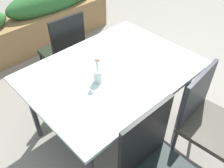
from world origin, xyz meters
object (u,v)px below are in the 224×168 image
object	(u,v)px
chair_far_side	(65,49)
flower_vase	(97,74)
chair_near_left	(157,168)
chair_near_right	(208,118)
planter_box	(11,30)
dining_table	(112,74)

from	to	relation	value
chair_far_side	flower_vase	size ratio (longest dim) A/B	4.21
chair_far_side	chair_near_left	size ratio (longest dim) A/B	1.00
chair_far_side	chair_near_left	world-z (taller)	same
chair_far_side	flower_vase	distance (m)	0.91
chair_near_right	flower_vase	distance (m)	0.96
chair_far_side	chair_near_left	bearing A→B (deg)	-100.32
chair_near_left	chair_far_side	bearing A→B (deg)	-102.21
chair_near_right	planter_box	size ratio (longest dim) A/B	0.30
dining_table	planter_box	distance (m)	1.95
chair_near_left	chair_near_right	bearing A→B (deg)	-179.90
chair_far_side	chair_near_right	size ratio (longest dim) A/B	1.05
dining_table	flower_vase	xyz separation A→B (m)	(-0.19, -0.04, 0.13)
flower_vase	planter_box	distance (m)	2.01
chair_near_right	planter_box	xyz separation A→B (m)	(-0.39, 2.71, -0.15)
dining_table	chair_far_side	world-z (taller)	chair_far_side
flower_vase	dining_table	bearing A→B (deg)	10.59
chair_near_right	chair_near_left	size ratio (longest dim) A/B	0.95
chair_far_side	planter_box	xyz separation A→B (m)	(-0.12, 1.12, -0.17)
dining_table	chair_near_right	distance (m)	0.87
chair_far_side	flower_vase	xyz separation A→B (m)	(-0.23, -0.83, 0.28)
flower_vase	chair_near_left	bearing A→B (deg)	-100.05
chair_near_left	flower_vase	bearing A→B (deg)	-99.18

